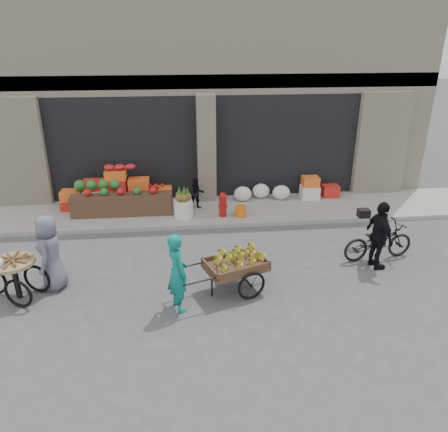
{
  "coord_description": "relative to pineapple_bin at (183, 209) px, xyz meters",
  "views": [
    {
      "loc": [
        -0.75,
        -7.72,
        4.97
      ],
      "look_at": [
        0.15,
        1.27,
        1.1
      ],
      "focal_mm": 35.0,
      "sensor_mm": 36.0,
      "label": 1
    }
  ],
  "objects": [
    {
      "name": "ground",
      "position": [
        0.75,
        -3.6,
        -0.37
      ],
      "size": [
        80.0,
        80.0,
        0.0
      ],
      "primitive_type": "plane",
      "color": "#424244",
      "rests_on": "ground"
    },
    {
      "name": "vendor_grey",
      "position": [
        -2.72,
        -3.17,
        0.44
      ],
      "size": [
        0.57,
        0.82,
        1.61
      ],
      "primitive_type": "imported",
      "rotation": [
        0.0,
        0.0,
        -1.64
      ],
      "color": "slate",
      "rests_on": "ground"
    },
    {
      "name": "fruit_display",
      "position": [
        -1.73,
        0.78,
        0.3
      ],
      "size": [
        3.1,
        1.12,
        1.24
      ],
      "color": "red",
      "rests_on": "sidewalk"
    },
    {
      "name": "pineapple_bin",
      "position": [
        0.0,
        0.0,
        0.0
      ],
      "size": [
        0.52,
        0.52,
        0.5
      ],
      "primitive_type": "cylinder",
      "color": "silver",
      "rests_on": "sidewalk"
    },
    {
      "name": "cyclist",
      "position": [
        4.28,
        -3.05,
        0.42
      ],
      "size": [
        0.51,
        0.97,
        1.58
      ],
      "primitive_type": "imported",
      "rotation": [
        0.0,
        0.0,
        1.71
      ],
      "color": "black",
      "rests_on": "ground"
    },
    {
      "name": "banana_cart",
      "position": [
        0.97,
        -3.69,
        0.25
      ],
      "size": [
        2.2,
        1.44,
        0.86
      ],
      "rotation": [
        0.0,
        0.0,
        0.35
      ],
      "color": "brown",
      "rests_on": "ground"
    },
    {
      "name": "tricycle_cart",
      "position": [
        -3.36,
        -3.51,
        0.2
      ],
      "size": [
        1.45,
        1.08,
        0.95
      ],
      "rotation": [
        0.0,
        0.0,
        -0.36
      ],
      "color": "#9E7F51",
      "rests_on": "ground"
    },
    {
      "name": "vendor_woman",
      "position": [
        -0.16,
        -4.19,
        0.42
      ],
      "size": [
        0.58,
        0.68,
        1.58
      ],
      "primitive_type": "imported",
      "rotation": [
        0.0,
        0.0,
        1.98
      ],
      "color": "#0F7668",
      "rests_on": "ground"
    },
    {
      "name": "orange_bucket",
      "position": [
        1.6,
        -0.1,
        -0.1
      ],
      "size": [
        0.32,
        0.32,
        0.3
      ],
      "primitive_type": "cylinder",
      "color": "orange",
      "rests_on": "sidewalk"
    },
    {
      "name": "fire_hydrant",
      "position": [
        1.1,
        -0.05,
        0.13
      ],
      "size": [
        0.22,
        0.22,
        0.71
      ],
      "color": "#A5140F",
      "rests_on": "sidewalk"
    },
    {
      "name": "bicycle",
      "position": [
        4.48,
        -2.65,
        0.08
      ],
      "size": [
        1.78,
        0.83,
        0.9
      ],
      "primitive_type": "imported",
      "rotation": [
        0.0,
        0.0,
        1.71
      ],
      "color": "black",
      "rests_on": "ground"
    },
    {
      "name": "building",
      "position": [
        0.75,
        4.43,
        3.0
      ],
      "size": [
        14.0,
        6.45,
        7.0
      ],
      "color": "beige",
      "rests_on": "ground"
    },
    {
      "name": "seated_person",
      "position": [
        0.4,
        0.6,
        0.21
      ],
      "size": [
        0.51,
        0.43,
        0.93
      ],
      "primitive_type": "imported",
      "rotation": [
        0.0,
        0.0,
        0.17
      ],
      "color": "black",
      "rests_on": "sidewalk"
    },
    {
      "name": "right_bay_goods",
      "position": [
        3.36,
        1.1,
        0.04
      ],
      "size": [
        3.35,
        0.6,
        0.7
      ],
      "color": "silver",
      "rests_on": "sidewalk"
    },
    {
      "name": "sidewalk",
      "position": [
        0.75,
        0.5,
        -0.31
      ],
      "size": [
        18.0,
        2.2,
        0.12
      ],
      "primitive_type": "cube",
      "color": "gray",
      "rests_on": "ground"
    }
  ]
}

